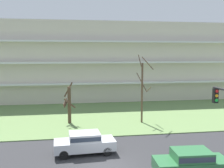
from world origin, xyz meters
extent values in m
plane|color=#2D2D30|center=(0.00, 0.00, 0.00)|extent=(160.00, 160.00, 0.00)
cube|color=#66844C|center=(0.00, 14.00, 0.04)|extent=(80.00, 16.00, 0.08)
cube|color=beige|center=(0.00, 28.40, 6.01)|extent=(47.85, 12.79, 12.02)
cube|color=silver|center=(0.00, 21.55, 3.01)|extent=(45.93, 0.90, 0.24)
cube|color=silver|center=(0.00, 21.55, 6.01)|extent=(45.93, 0.90, 0.24)
cube|color=silver|center=(0.00, 21.55, 9.02)|extent=(45.93, 0.90, 0.24)
cylinder|color=#4C3828|center=(-2.35, 11.03, 1.94)|extent=(0.35, 0.35, 3.88)
cylinder|color=#4C3828|center=(-2.43, 11.43, 3.55)|extent=(0.98, 0.34, 1.56)
cylinder|color=#4C3828|center=(-2.30, 10.49, 2.26)|extent=(1.20, 0.25, 1.06)
cylinder|color=#4C3828|center=(-2.70, 11.20, 2.09)|extent=(0.53, 0.85, 0.71)
cylinder|color=#4C3828|center=(-2.79, 11.16, 2.29)|extent=(0.44, 1.00, 0.65)
cylinder|color=brown|center=(5.17, 10.16, 3.17)|extent=(0.20, 0.20, 6.33)
cylinder|color=brown|center=(5.89, 10.18, 3.57)|extent=(0.13, 1.48, 0.76)
cylinder|color=brown|center=(5.53, 9.47, 6.31)|extent=(1.48, 0.84, 1.37)
cylinder|color=brown|center=(4.97, 9.70, 4.42)|extent=(1.03, 0.51, 1.90)
cylinder|color=brown|center=(4.87, 10.07, 6.56)|extent=(0.28, 0.70, 1.23)
cube|color=#2D6B3D|center=(4.91, -2.00, 0.67)|extent=(4.49, 2.02, 0.70)
cube|color=#2D6B3D|center=(4.91, -2.00, 1.29)|extent=(2.28, 1.77, 0.55)
cube|color=#2D3847|center=(4.91, -2.00, 1.29)|extent=(2.24, 1.80, 0.30)
cylinder|color=black|center=(6.49, -1.29, 0.32)|extent=(0.65, 0.25, 0.64)
cylinder|color=black|center=(3.41, -1.13, 0.32)|extent=(0.65, 0.25, 0.64)
cube|color=#B7BABF|center=(-1.20, 2.50, 0.67)|extent=(4.50, 2.06, 0.70)
cube|color=#B7BABF|center=(-1.20, 2.50, 1.29)|extent=(2.29, 1.78, 0.55)
cube|color=#2D3847|center=(-1.20, 2.50, 1.29)|extent=(2.25, 1.82, 0.30)
cylinder|color=black|center=(-2.69, 1.62, 0.32)|extent=(0.65, 0.26, 0.64)
cylinder|color=black|center=(-2.79, 3.20, 0.32)|extent=(0.65, 0.26, 0.64)
cylinder|color=black|center=(0.38, 1.80, 0.32)|extent=(0.65, 0.26, 0.64)
cylinder|color=black|center=(0.29, 3.38, 0.32)|extent=(0.65, 0.26, 0.64)
cube|color=black|center=(6.72, -1.23, 4.69)|extent=(0.28, 0.28, 0.90)
sphere|color=red|center=(6.72, -1.38, 4.99)|extent=(0.20, 0.20, 0.20)
sphere|color=#F2A519|center=(6.72, -1.38, 4.71)|extent=(0.20, 0.20, 0.20)
sphere|color=green|center=(6.72, -1.38, 4.43)|extent=(0.20, 0.20, 0.20)
camera|label=1|loc=(-2.06, -16.14, 7.27)|focal=42.18mm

